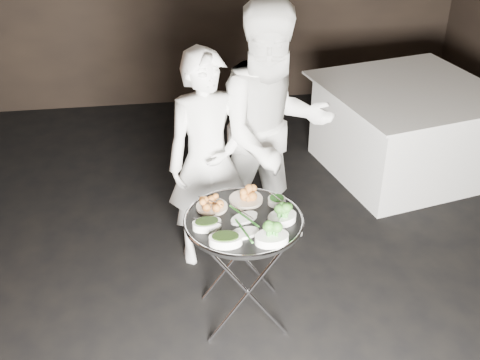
{
  "coord_description": "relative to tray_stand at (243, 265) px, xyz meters",
  "views": [
    {
      "loc": [
        -0.34,
        -2.96,
        2.8
      ],
      "look_at": [
        0.1,
        0.09,
        0.95
      ],
      "focal_mm": 45.0,
      "sensor_mm": 36.0,
      "label": 1
    }
  ],
  "objects": [
    {
      "name": "spinach_bowl_a",
      "position": [
        -0.22,
        -0.05,
        0.38
      ],
      "size": [
        0.18,
        0.13,
        0.07
      ],
      "rotation": [
        0.0,
        0.0,
        0.12
      ],
      "color": "white",
      "rests_on": "serving_tray"
    },
    {
      "name": "tray_stand",
      "position": [
        0.0,
        0.0,
        0.0
      ],
      "size": [
        0.51,
        0.43,
        0.75
      ],
      "rotation": [
        0.0,
        0.0,
        0.11
      ],
      "color": "silver",
      "rests_on": "floor"
    },
    {
      "name": "waiter_left",
      "position": [
        -0.14,
        0.68,
        0.37
      ],
      "size": [
        0.63,
        0.46,
        1.59
      ],
      "primitive_type": "imported",
      "rotation": [
        0.0,
        0.0,
        0.15
      ],
      "color": "white",
      "rests_on": "floor"
    },
    {
      "name": "potato_plate_b",
      "position": [
        0.04,
        0.2,
        0.38
      ],
      "size": [
        0.21,
        0.21,
        0.08
      ],
      "rotation": [
        0.0,
        0.0,
        -0.33
      ],
      "color": "beige",
      "rests_on": "serving_tray"
    },
    {
      "name": "asparagus_plate_a",
      "position": [
        0.0,
        -0.0,
        0.36
      ],
      "size": [
        0.21,
        0.18,
        0.04
      ],
      "rotation": [
        0.0,
        0.0,
        0.51
      ],
      "color": "white",
      "rests_on": "serving_tray"
    },
    {
      "name": "floor",
      "position": [
        -0.1,
        0.06,
        -0.45
      ],
      "size": [
        6.0,
        7.0,
        0.05
      ],
      "primitive_type": "cube",
      "color": "black",
      "rests_on": "ground"
    },
    {
      "name": "waiter_right",
      "position": [
        0.32,
        0.79,
        0.51
      ],
      "size": [
        1.03,
        0.88,
        1.86
      ],
      "primitive_type": "imported",
      "rotation": [
        0.0,
        0.0,
        0.22
      ],
      "color": "white",
      "rests_on": "floor"
    },
    {
      "name": "broccoli_bowl_a",
      "position": [
        0.22,
        -0.05,
        0.38
      ],
      "size": [
        0.22,
        0.19,
        0.08
      ],
      "rotation": [
        0.0,
        0.0,
        0.4
      ],
      "color": "white",
      "rests_on": "serving_tray"
    },
    {
      "name": "serving_utensils",
      "position": [
        0.02,
        0.07,
        0.39
      ],
      "size": [
        0.57,
        0.43,
        0.01
      ],
      "color": "silver",
      "rests_on": "serving_tray"
    },
    {
      "name": "greens_bowl",
      "position": [
        0.23,
        0.14,
        0.37
      ],
      "size": [
        0.11,
        0.11,
        0.06
      ],
      "rotation": [
        0.0,
        0.0,
        0.02
      ],
      "color": "white",
      "rests_on": "serving_tray"
    },
    {
      "name": "dining_table",
      "position": [
        1.72,
        1.7,
        -0.01
      ],
      "size": [
        1.42,
        1.42,
        0.81
      ],
      "rotation": [
        0.0,
        0.0,
        0.22
      ],
      "color": "white",
      "rests_on": "floor"
    },
    {
      "name": "spinach_bowl_b",
      "position": [
        -0.13,
        -0.22,
        0.38
      ],
      "size": [
        0.2,
        0.14,
        0.08
      ],
      "rotation": [
        0.0,
        0.0,
        -0.09
      ],
      "color": "white",
      "rests_on": "serving_tray"
    },
    {
      "name": "potato_plate_a",
      "position": [
        -0.17,
        0.15,
        0.38
      ],
      "size": [
        0.19,
        0.19,
        0.07
      ],
      "rotation": [
        0.0,
        0.0,
        -0.18
      ],
      "color": "beige",
      "rests_on": "serving_tray"
    },
    {
      "name": "asparagus_plate_b",
      "position": [
        -0.02,
        -0.15,
        0.36
      ],
      "size": [
        0.2,
        0.14,
        0.04
      ],
      "rotation": [
        0.0,
        0.0,
        0.26
      ],
      "color": "white",
      "rests_on": "serving_tray"
    },
    {
      "name": "serving_tray",
      "position": [
        -0.0,
        -0.0,
        0.34
      ],
      "size": [
        0.72,
        0.72,
        0.04
      ],
      "color": "black",
      "rests_on": "tray_stand"
    },
    {
      "name": "broccoli_bowl_b",
      "position": [
        0.12,
        -0.24,
        0.38
      ],
      "size": [
        0.2,
        0.15,
        0.08
      ],
      "rotation": [
        0.0,
        0.0,
        0.08
      ],
      "color": "white",
      "rests_on": "serving_tray"
    }
  ]
}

